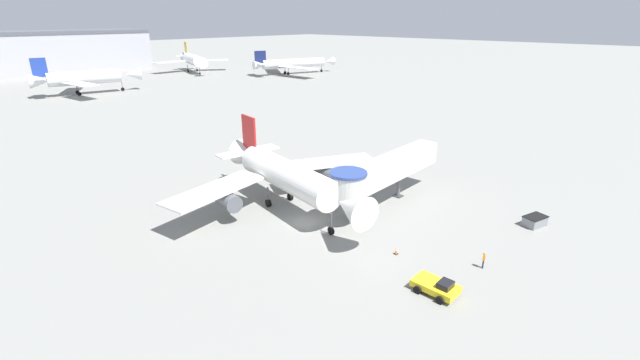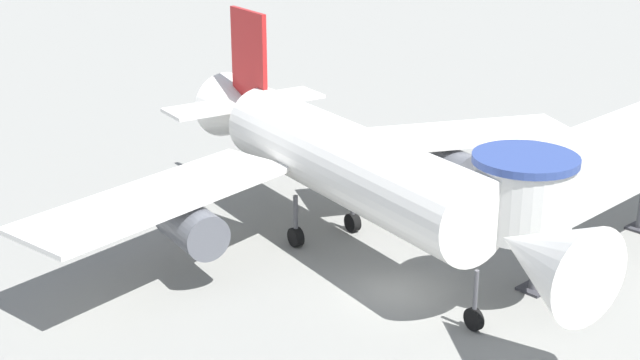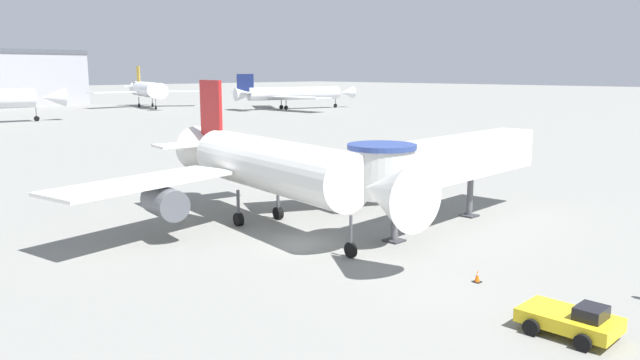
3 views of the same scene
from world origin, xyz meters
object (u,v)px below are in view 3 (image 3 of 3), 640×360
object	(u,v)px
main_airplane	(269,167)
traffic_cone_starboard_wing	(384,201)
background_jet_gold_tail	(147,89)
background_jet_navy_tail	(292,94)
pushback_tug_yellow	(571,320)
traffic_cone_near_nose	(477,276)
jet_bridge	(440,161)

from	to	relation	value
main_airplane	traffic_cone_starboard_wing	bearing A→B (deg)	3.93
traffic_cone_starboard_wing	background_jet_gold_tail	bearing A→B (deg)	67.55
main_airplane	background_jet_gold_tail	size ratio (longest dim) A/B	0.94
background_jet_navy_tail	background_jet_gold_tail	size ratio (longest dim) A/B	1.20
main_airplane	background_jet_gold_tail	distance (m)	144.89
background_jet_navy_tail	traffic_cone_starboard_wing	bearing A→B (deg)	157.80
pushback_tug_yellow	traffic_cone_near_nose	size ratio (longest dim) A/B	5.90
traffic_cone_near_nose	background_jet_navy_tail	bearing A→B (deg)	51.24
main_airplane	jet_bridge	size ratio (longest dim) A/B	1.45
main_airplane	traffic_cone_near_nose	distance (m)	16.45
background_jet_navy_tail	main_airplane	bearing A→B (deg)	153.75
jet_bridge	background_jet_gold_tail	xyz separation A→B (m)	(56.87, 137.68, 0.58)
traffic_cone_near_nose	background_jet_navy_tail	distance (m)	142.26
traffic_cone_starboard_wing	background_jet_navy_tail	bearing A→B (deg)	50.87
pushback_tug_yellow	background_jet_gold_tail	bearing A→B (deg)	65.33
traffic_cone_starboard_wing	jet_bridge	bearing A→B (deg)	-112.36
background_jet_gold_tail	jet_bridge	bearing A→B (deg)	-94.88
jet_bridge	pushback_tug_yellow	size ratio (longest dim) A/B	5.28
jet_bridge	traffic_cone_near_nose	xyz separation A→B (m)	(-8.07, -7.85, -4.22)
jet_bridge	background_jet_gold_tail	size ratio (longest dim) A/B	0.65
background_jet_gold_tail	traffic_cone_starboard_wing	bearing A→B (deg)	-94.88
jet_bridge	pushback_tug_yellow	distance (m)	18.12
main_airplane	traffic_cone_starboard_wing	world-z (taller)	main_airplane
traffic_cone_starboard_wing	traffic_cone_near_nose	bearing A→B (deg)	-126.31
pushback_tug_yellow	background_jet_navy_tail	distance (m)	148.78
main_airplane	background_jet_gold_tail	bearing A→B (deg)	72.58
pushback_tug_yellow	background_jet_navy_tail	xyz separation A→B (m)	(91.97, 116.90, 3.56)
jet_bridge	background_jet_navy_tail	world-z (taller)	background_jet_navy_tail
traffic_cone_starboard_wing	background_jet_gold_tail	size ratio (longest dim) A/B	0.02
main_airplane	jet_bridge	xyz separation A→B (m)	(8.07, -8.16, 0.40)
main_airplane	traffic_cone_near_nose	xyz separation A→B (m)	(-0.00, -16.00, -3.82)
main_airplane	background_jet_navy_tail	distance (m)	130.11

